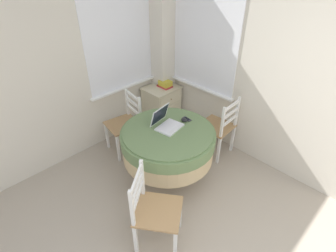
{
  "coord_description": "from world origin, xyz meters",
  "views": [
    {
      "loc": [
        -0.77,
        0.02,
        2.51
      ],
      "look_at": [
        1.13,
        1.93,
        0.68
      ],
      "focal_mm": 28.0,
      "sensor_mm": 36.0,
      "label": 1
    }
  ],
  "objects_px": {
    "computer_mouse": "(184,120)",
    "laptop": "(166,123)",
    "round_dining_table": "(168,142)",
    "dining_chair_near_right_window": "(219,127)",
    "cell_phone": "(187,119)",
    "dining_chair_camera_near": "(154,211)",
    "corner_cabinet": "(162,105)",
    "storage_box": "(165,84)",
    "dining_chair_near_back_window": "(126,123)",
    "book_on_cabinet": "(165,86)"
  },
  "relations": [
    {
      "from": "computer_mouse",
      "to": "laptop",
      "type": "bearing_deg",
      "value": 161.0
    },
    {
      "from": "round_dining_table",
      "to": "dining_chair_near_right_window",
      "type": "relative_size",
      "value": 1.24
    },
    {
      "from": "cell_phone",
      "to": "dining_chair_camera_near",
      "type": "distance_m",
      "value": 1.22
    },
    {
      "from": "cell_phone",
      "to": "corner_cabinet",
      "type": "xyz_separation_m",
      "value": [
        0.54,
        1.03,
        -0.44
      ]
    },
    {
      "from": "computer_mouse",
      "to": "dining_chair_near_right_window",
      "type": "height_order",
      "value": "dining_chair_near_right_window"
    },
    {
      "from": "round_dining_table",
      "to": "corner_cabinet",
      "type": "bearing_deg",
      "value": 49.72
    },
    {
      "from": "round_dining_table",
      "to": "laptop",
      "type": "bearing_deg",
      "value": 59.41
    },
    {
      "from": "cell_phone",
      "to": "storage_box",
      "type": "height_order",
      "value": "cell_phone"
    },
    {
      "from": "computer_mouse",
      "to": "dining_chair_near_back_window",
      "type": "distance_m",
      "value": 0.97
    },
    {
      "from": "book_on_cabinet",
      "to": "dining_chair_near_right_window",
      "type": "bearing_deg",
      "value": -92.85
    },
    {
      "from": "computer_mouse",
      "to": "corner_cabinet",
      "type": "xyz_separation_m",
      "value": [
        0.6,
        1.04,
        -0.46
      ]
    },
    {
      "from": "book_on_cabinet",
      "to": "computer_mouse",
      "type": "bearing_deg",
      "value": -122.97
    },
    {
      "from": "round_dining_table",
      "to": "cell_phone",
      "type": "height_order",
      "value": "cell_phone"
    },
    {
      "from": "round_dining_table",
      "to": "dining_chair_camera_near",
      "type": "xyz_separation_m",
      "value": [
        -0.71,
        -0.52,
        -0.15
      ]
    },
    {
      "from": "round_dining_table",
      "to": "computer_mouse",
      "type": "xyz_separation_m",
      "value": [
        0.28,
        -0.0,
        0.19
      ]
    },
    {
      "from": "round_dining_table",
      "to": "storage_box",
      "type": "bearing_deg",
      "value": 47.0
    },
    {
      "from": "cell_phone",
      "to": "dining_chair_near_right_window",
      "type": "bearing_deg",
      "value": -13.29
    },
    {
      "from": "laptop",
      "to": "book_on_cabinet",
      "type": "distance_m",
      "value": 1.3
    },
    {
      "from": "dining_chair_near_right_window",
      "to": "storage_box",
      "type": "xyz_separation_m",
      "value": [
        0.06,
        1.13,
        0.26
      ]
    },
    {
      "from": "round_dining_table",
      "to": "dining_chair_near_back_window",
      "type": "relative_size",
      "value": 1.24
    },
    {
      "from": "dining_chair_near_back_window",
      "to": "book_on_cabinet",
      "type": "height_order",
      "value": "dining_chair_near_back_window"
    },
    {
      "from": "dining_chair_camera_near",
      "to": "corner_cabinet",
      "type": "bearing_deg",
      "value": 44.48
    },
    {
      "from": "dining_chair_near_right_window",
      "to": "corner_cabinet",
      "type": "xyz_separation_m",
      "value": [
        -0.0,
        1.16,
        -0.12
      ]
    },
    {
      "from": "laptop",
      "to": "dining_chair_camera_near",
      "type": "distance_m",
      "value": 1.03
    },
    {
      "from": "corner_cabinet",
      "to": "storage_box",
      "type": "distance_m",
      "value": 0.39
    },
    {
      "from": "corner_cabinet",
      "to": "book_on_cabinet",
      "type": "height_order",
      "value": "book_on_cabinet"
    },
    {
      "from": "corner_cabinet",
      "to": "laptop",
      "type": "bearing_deg",
      "value": -130.97
    },
    {
      "from": "laptop",
      "to": "storage_box",
      "type": "distance_m",
      "value": 1.3
    },
    {
      "from": "computer_mouse",
      "to": "cell_phone",
      "type": "relative_size",
      "value": 0.71
    },
    {
      "from": "laptop",
      "to": "corner_cabinet",
      "type": "height_order",
      "value": "laptop"
    },
    {
      "from": "laptop",
      "to": "dining_chair_near_right_window",
      "type": "height_order",
      "value": "laptop"
    },
    {
      "from": "laptop",
      "to": "computer_mouse",
      "type": "bearing_deg",
      "value": -19.0
    },
    {
      "from": "dining_chair_near_right_window",
      "to": "book_on_cabinet",
      "type": "height_order",
      "value": "dining_chair_near_right_window"
    },
    {
      "from": "dining_chair_near_back_window",
      "to": "dining_chair_camera_near",
      "type": "height_order",
      "value": "same"
    },
    {
      "from": "round_dining_table",
      "to": "book_on_cabinet",
      "type": "height_order",
      "value": "round_dining_table"
    },
    {
      "from": "laptop",
      "to": "book_on_cabinet",
      "type": "bearing_deg",
      "value": 46.51
    },
    {
      "from": "dining_chair_camera_near",
      "to": "storage_box",
      "type": "xyz_separation_m",
      "value": [
        1.65,
        1.53,
        0.26
      ]
    },
    {
      "from": "round_dining_table",
      "to": "dining_chair_near_right_window",
      "type": "distance_m",
      "value": 0.9
    },
    {
      "from": "corner_cabinet",
      "to": "dining_chair_near_back_window",
      "type": "bearing_deg",
      "value": -169.23
    },
    {
      "from": "dining_chair_camera_near",
      "to": "book_on_cabinet",
      "type": "height_order",
      "value": "dining_chair_camera_near"
    },
    {
      "from": "computer_mouse",
      "to": "storage_box",
      "type": "relative_size",
      "value": 0.48
    },
    {
      "from": "corner_cabinet",
      "to": "storage_box",
      "type": "bearing_deg",
      "value": -25.03
    },
    {
      "from": "dining_chair_near_back_window",
      "to": "dining_chair_near_right_window",
      "type": "xyz_separation_m",
      "value": [
        0.86,
        -0.99,
        0.0
      ]
    },
    {
      "from": "cell_phone",
      "to": "corner_cabinet",
      "type": "relative_size",
      "value": 0.19
    },
    {
      "from": "computer_mouse",
      "to": "dining_chair_near_back_window",
      "type": "bearing_deg",
      "value": 106.41
    },
    {
      "from": "book_on_cabinet",
      "to": "cell_phone",
      "type": "bearing_deg",
      "value": -120.76
    },
    {
      "from": "dining_chair_near_back_window",
      "to": "dining_chair_camera_near",
      "type": "distance_m",
      "value": 1.57
    },
    {
      "from": "laptop",
      "to": "book_on_cabinet",
      "type": "xyz_separation_m",
      "value": [
        0.89,
        0.94,
        -0.14
      ]
    },
    {
      "from": "laptop",
      "to": "dining_chair_near_back_window",
      "type": "bearing_deg",
      "value": 91.97
    },
    {
      "from": "dining_chair_near_right_window",
      "to": "book_on_cabinet",
      "type": "distance_m",
      "value": 1.16
    }
  ]
}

